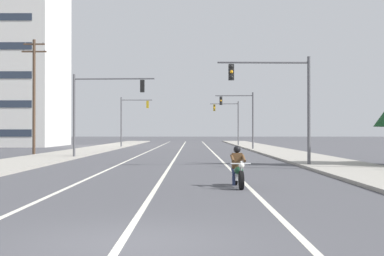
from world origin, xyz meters
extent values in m
plane|color=#47474C|center=(0.00, 0.00, 0.00)|extent=(400.00, 400.00, 0.00)
cube|color=beige|center=(-0.10, 45.00, 0.00)|extent=(0.16, 100.00, 0.01)
cube|color=beige|center=(-3.20, 45.00, 0.00)|extent=(0.16, 100.00, 0.01)
cube|color=beige|center=(3.16, 45.00, 0.00)|extent=(0.16, 100.00, 0.01)
cube|color=#9E998E|center=(9.37, 40.00, 0.07)|extent=(4.40, 110.00, 0.14)
cube|color=#9E998E|center=(-9.37, 40.00, 0.07)|extent=(4.40, 110.00, 0.14)
cylinder|color=black|center=(2.82, 8.50, 0.32)|extent=(0.15, 0.65, 0.64)
cylinder|color=black|center=(2.74, 10.05, 0.32)|extent=(0.15, 0.65, 0.64)
cylinder|color=silver|center=(2.82, 8.60, 0.64)|extent=(0.09, 0.33, 0.68)
sphere|color=white|center=(2.82, 8.45, 0.82)|extent=(0.20, 0.20, 0.20)
cylinder|color=silver|center=(2.81, 8.65, 0.87)|extent=(0.70, 0.08, 0.04)
ellipsoid|color=#143D23|center=(2.79, 9.16, 0.60)|extent=(0.35, 0.58, 0.28)
cube|color=silver|center=(2.78, 9.28, 0.37)|extent=(0.26, 0.45, 0.24)
cube|color=black|center=(2.76, 9.60, 0.54)|extent=(0.31, 0.53, 0.12)
cube|color=#143D23|center=(2.74, 10.00, 0.62)|extent=(0.22, 0.37, 0.08)
cylinder|color=silver|center=(2.62, 9.67, 0.30)|extent=(0.11, 0.55, 0.08)
cube|color=brown|center=(2.77, 9.56, 0.92)|extent=(0.37, 0.26, 0.56)
sphere|color=black|center=(2.77, 9.54, 1.33)|extent=(0.26, 0.26, 0.26)
cylinder|color=navy|center=(2.91, 9.42, 0.54)|extent=(0.16, 0.45, 0.30)
cylinder|color=navy|center=(2.94, 9.25, 0.24)|extent=(0.12, 0.16, 0.35)
cylinder|color=brown|center=(2.98, 9.31, 1.02)|extent=(0.13, 0.53, 0.27)
cylinder|color=navy|center=(2.63, 9.41, 0.54)|extent=(0.16, 0.45, 0.30)
cylinder|color=navy|center=(2.62, 9.23, 0.24)|extent=(0.12, 0.16, 0.35)
cylinder|color=brown|center=(2.58, 9.29, 1.02)|extent=(0.13, 0.53, 0.27)
cylinder|color=#56565B|center=(7.73, 20.31, 3.10)|extent=(0.18, 0.18, 6.20)
cylinder|color=#56565B|center=(5.16, 20.24, 5.85)|extent=(5.16, 0.25, 0.11)
cube|color=black|center=(3.35, 20.19, 5.30)|extent=(0.31, 0.25, 0.90)
sphere|color=black|center=(3.36, 20.04, 5.60)|extent=(0.18, 0.18, 0.18)
sphere|color=orange|center=(3.36, 20.04, 5.30)|extent=(0.18, 0.18, 0.18)
sphere|color=black|center=(3.36, 20.04, 5.00)|extent=(0.18, 0.18, 0.18)
cylinder|color=#56565B|center=(-7.53, 29.48, 3.10)|extent=(0.18, 0.18, 6.20)
cylinder|color=#56565B|center=(-4.56, 29.34, 5.85)|extent=(5.94, 0.40, 0.11)
cube|color=black|center=(-2.48, 29.23, 5.30)|extent=(0.31, 0.25, 0.90)
sphere|color=black|center=(-2.48, 29.39, 5.60)|extent=(0.18, 0.18, 0.18)
sphere|color=orange|center=(-2.48, 29.39, 5.30)|extent=(0.18, 0.18, 0.18)
sphere|color=black|center=(-2.48, 29.39, 5.00)|extent=(0.18, 0.18, 0.18)
cylinder|color=#56565B|center=(7.71, 47.32, 3.10)|extent=(0.18, 0.18, 6.20)
cylinder|color=#56565B|center=(5.69, 47.42, 5.85)|extent=(4.05, 0.30, 0.11)
cube|color=black|center=(4.27, 47.49, 5.30)|extent=(0.31, 0.25, 0.90)
sphere|color=black|center=(4.27, 47.33, 5.60)|extent=(0.18, 0.18, 0.18)
sphere|color=orange|center=(4.27, 47.33, 5.30)|extent=(0.18, 0.18, 0.18)
sphere|color=black|center=(4.27, 47.33, 5.00)|extent=(0.18, 0.18, 0.18)
cylinder|color=#56565B|center=(-7.52, 55.24, 3.10)|extent=(0.18, 0.18, 6.20)
cylinder|color=#56565B|center=(-5.62, 55.22, 5.85)|extent=(3.80, 0.13, 0.11)
cube|color=#B79319|center=(-4.30, 55.22, 5.30)|extent=(0.30, 0.24, 0.90)
sphere|color=black|center=(-4.29, 55.37, 5.60)|extent=(0.18, 0.18, 0.18)
sphere|color=orange|center=(-4.29, 55.37, 5.30)|extent=(0.18, 0.18, 0.18)
sphere|color=black|center=(-4.29, 55.37, 5.00)|extent=(0.18, 0.18, 0.18)
cylinder|color=#56565B|center=(7.59, 63.93, 3.10)|extent=(0.18, 0.18, 6.20)
cylinder|color=#56565B|center=(5.64, 64.03, 5.85)|extent=(3.91, 0.32, 0.11)
cube|color=#B79319|center=(4.27, 64.10, 5.30)|extent=(0.31, 0.26, 0.90)
sphere|color=black|center=(4.26, 63.95, 5.60)|extent=(0.18, 0.18, 0.18)
sphere|color=orange|center=(4.26, 63.95, 5.30)|extent=(0.18, 0.18, 0.18)
sphere|color=black|center=(4.26, 63.95, 5.00)|extent=(0.18, 0.18, 0.18)
cylinder|color=#4C3828|center=(-12.58, 36.43, 4.99)|extent=(0.26, 0.26, 9.98)
cube|color=#4C3828|center=(-12.58, 36.43, 9.58)|extent=(1.85, 0.12, 0.12)
cylinder|color=slate|center=(-13.36, 36.43, 9.68)|extent=(0.08, 0.08, 0.12)
cylinder|color=slate|center=(-11.81, 36.43, 9.68)|extent=(0.08, 0.08, 0.12)
cube|color=#4C3828|center=(-12.58, 36.43, 8.93)|extent=(2.15, 0.12, 0.12)
cylinder|color=slate|center=(-13.48, 36.43, 9.03)|extent=(0.08, 0.08, 0.12)
cylinder|color=slate|center=(-11.68, 36.43, 9.03)|extent=(0.08, 0.08, 0.12)
camera|label=1|loc=(1.15, -9.33, 1.96)|focal=49.37mm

